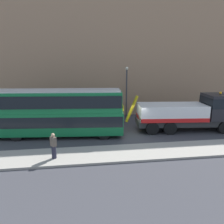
{
  "coord_description": "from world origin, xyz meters",
  "views": [
    {
      "loc": [
        -4.12,
        -17.78,
        6.29
      ],
      "look_at": [
        -1.62,
        0.31,
        2.0
      ],
      "focal_mm": 33.89,
      "sensor_mm": 36.0,
      "label": 1
    }
  ],
  "objects_px": {
    "recovery_tow_truck": "(190,112)",
    "double_decker_bus": "(58,111)",
    "pedestrian_onlooker": "(54,146)",
    "street_lamp": "(127,88)"
  },
  "relations": [
    {
      "from": "recovery_tow_truck",
      "to": "street_lamp",
      "type": "distance_m",
      "value": 7.41
    },
    {
      "from": "pedestrian_onlooker",
      "to": "street_lamp",
      "type": "bearing_deg",
      "value": 17.2
    },
    {
      "from": "recovery_tow_truck",
      "to": "pedestrian_onlooker",
      "type": "xyz_separation_m",
      "value": [
        -11.87,
        -4.79,
        -0.77
      ]
    },
    {
      "from": "double_decker_bus",
      "to": "street_lamp",
      "type": "xyz_separation_m",
      "value": [
        6.99,
        5.14,
        1.24
      ]
    },
    {
      "from": "recovery_tow_truck",
      "to": "street_lamp",
      "type": "xyz_separation_m",
      "value": [
        -5.01,
        5.18,
        1.71
      ]
    },
    {
      "from": "recovery_tow_truck",
      "to": "double_decker_bus",
      "type": "bearing_deg",
      "value": -175.1
    },
    {
      "from": "pedestrian_onlooker",
      "to": "street_lamp",
      "type": "distance_m",
      "value": 12.36
    },
    {
      "from": "recovery_tow_truck",
      "to": "street_lamp",
      "type": "relative_size",
      "value": 1.75
    },
    {
      "from": "recovery_tow_truck",
      "to": "double_decker_bus",
      "type": "xyz_separation_m",
      "value": [
        -12.01,
        0.04,
        0.47
      ]
    },
    {
      "from": "recovery_tow_truck",
      "to": "street_lamp",
      "type": "bearing_deg",
      "value": 139.17
    }
  ]
}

